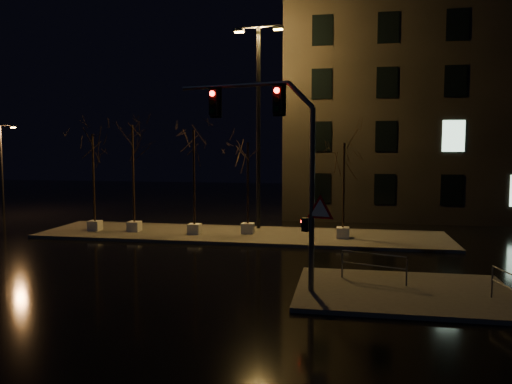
# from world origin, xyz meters

# --- Properties ---
(ground) EXTENTS (90.00, 90.00, 0.00)m
(ground) POSITION_xyz_m (0.00, 0.00, 0.00)
(ground) COLOR black
(ground) RESTS_ON ground
(median) EXTENTS (22.00, 5.00, 0.15)m
(median) POSITION_xyz_m (0.00, 6.00, 0.07)
(median) COLOR #484540
(median) RESTS_ON ground
(sidewalk_corner) EXTENTS (7.00, 5.00, 0.15)m
(sidewalk_corner) POSITION_xyz_m (7.50, -3.50, 0.07)
(sidewalk_corner) COLOR #484540
(sidewalk_corner) RESTS_ON ground
(building) EXTENTS (25.00, 12.00, 15.00)m
(building) POSITION_xyz_m (14.00, 18.00, 7.50)
(building) COLOR black
(building) RESTS_ON ground
(tree_0) EXTENTS (1.80, 1.80, 5.55)m
(tree_0) POSITION_xyz_m (-8.31, 5.57, 4.36)
(tree_0) COLOR silver
(tree_0) RESTS_ON median
(tree_1) EXTENTS (1.80, 1.80, 6.04)m
(tree_1) POSITION_xyz_m (-5.98, 5.67, 4.73)
(tree_1) COLOR silver
(tree_1) RESTS_ON median
(tree_2) EXTENTS (1.80, 1.80, 5.73)m
(tree_2) POSITION_xyz_m (-2.42, 5.43, 4.50)
(tree_2) COLOR silver
(tree_2) RESTS_ON median
(tree_3) EXTENTS (1.80, 1.80, 5.06)m
(tree_3) POSITION_xyz_m (0.37, 6.16, 3.99)
(tree_3) COLOR silver
(tree_3) RESTS_ON median
(tree_4) EXTENTS (1.80, 1.80, 5.01)m
(tree_4) POSITION_xyz_m (5.47, 5.69, 3.96)
(tree_4) COLOR silver
(tree_4) RESTS_ON median
(traffic_signal_mast) EXTENTS (5.45, 1.45, 6.84)m
(traffic_signal_mast) POSITION_xyz_m (3.42, -3.87, 4.64)
(traffic_signal_mast) COLOR #54565B
(traffic_signal_mast) RESTS_ON sidewalk_corner
(streetlight_main) EXTENTS (2.86, 0.63, 11.43)m
(streetlight_main) POSITION_xyz_m (0.63, 7.93, 6.74)
(streetlight_main) COLOR black
(streetlight_main) RESTS_ON median
(streetlight_far) EXTENTS (1.25, 0.32, 6.36)m
(streetlight_far) POSITION_xyz_m (-18.10, 11.07, 3.50)
(streetlight_far) COLOR black
(streetlight_far) RESTS_ON ground
(guard_rail_a) EXTENTS (2.21, 0.79, 1.01)m
(guard_rail_a) POSITION_xyz_m (6.57, -2.62, 0.81)
(guard_rail_a) COLOR #54565B
(guard_rail_a) RESTS_ON sidewalk_corner
(guard_rail_b) EXTENTS (0.53, 2.11, 1.02)m
(guard_rail_b) POSITION_xyz_m (10.36, -4.89, 0.81)
(guard_rail_b) COLOR #54565B
(guard_rail_b) RESTS_ON sidewalk_corner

